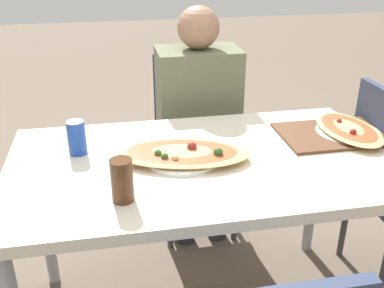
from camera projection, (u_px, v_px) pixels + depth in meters
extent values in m
cube|color=beige|center=(202.00, 164.00, 1.60)|extent=(1.37, 0.78, 0.04)
cylinder|color=#99999E|center=(44.00, 217.00, 1.95)|extent=(0.05, 0.05, 0.71)
cylinder|color=#99999E|center=(314.00, 189.00, 2.17)|extent=(0.05, 0.05, 0.71)
cube|color=#2D3851|center=(196.00, 154.00, 2.32)|extent=(0.40, 0.40, 0.04)
cube|color=#2D3851|center=(190.00, 96.00, 2.38)|extent=(0.38, 0.03, 0.46)
cylinder|color=#38383D|center=(235.00, 206.00, 2.30)|extent=(0.03, 0.03, 0.42)
cylinder|color=#38383D|center=(170.00, 213.00, 2.24)|extent=(0.03, 0.03, 0.42)
cylinder|color=#38383D|center=(219.00, 174.00, 2.60)|extent=(0.03, 0.03, 0.42)
cylinder|color=#38383D|center=(161.00, 179.00, 2.54)|extent=(0.03, 0.03, 0.42)
cylinder|color=#38383D|center=(9.00, 272.00, 1.85)|extent=(0.03, 0.03, 0.42)
cube|color=#2D3851|center=(380.00, 146.00, 1.82)|extent=(0.03, 0.38, 0.46)
cylinder|color=#38383D|center=(345.00, 220.00, 2.18)|extent=(0.03, 0.03, 0.42)
cylinder|color=#2D2D38|center=(218.00, 200.00, 2.31)|extent=(0.10, 0.10, 0.46)
cylinder|color=#2D2D38|center=(185.00, 203.00, 2.28)|extent=(0.10, 0.10, 0.46)
cube|color=#60664C|center=(198.00, 104.00, 2.17)|extent=(0.39, 0.25, 0.53)
sphere|color=#997056|center=(198.00, 27.00, 2.01)|extent=(0.19, 0.19, 0.19)
cylinder|color=white|center=(182.00, 157.00, 1.59)|extent=(0.26, 0.26, 0.01)
ellipsoid|color=#E0AD66|center=(182.00, 153.00, 1.58)|extent=(0.51, 0.33, 0.02)
ellipsoid|color=#C14C28|center=(182.00, 151.00, 1.58)|extent=(0.42, 0.27, 0.01)
sphere|color=#335928|center=(218.00, 152.00, 1.55)|extent=(0.03, 0.03, 0.03)
sphere|color=beige|center=(175.00, 158.00, 1.52)|extent=(0.02, 0.02, 0.02)
sphere|color=#335928|center=(158.00, 154.00, 1.55)|extent=(0.03, 0.03, 0.03)
sphere|color=#335928|center=(165.00, 157.00, 1.53)|extent=(0.03, 0.03, 0.03)
sphere|color=maroon|center=(192.00, 147.00, 1.59)|extent=(0.03, 0.03, 0.03)
cylinder|color=#1E47B2|center=(77.00, 138.00, 1.61)|extent=(0.07, 0.07, 0.12)
cylinder|color=silver|center=(75.00, 122.00, 1.58)|extent=(0.06, 0.06, 0.00)
cylinder|color=#4C2D19|center=(122.00, 180.00, 1.32)|extent=(0.07, 0.07, 0.13)
cube|color=brown|center=(331.00, 134.00, 1.77)|extent=(0.40, 0.28, 0.01)
cylinder|color=white|center=(348.00, 133.00, 1.78)|extent=(0.25, 0.25, 0.01)
ellipsoid|color=#E0AD66|center=(348.00, 129.00, 1.77)|extent=(0.23, 0.37, 0.02)
ellipsoid|color=#C14C28|center=(348.00, 127.00, 1.77)|extent=(0.19, 0.31, 0.01)
sphere|color=maroon|center=(353.00, 132.00, 1.71)|extent=(0.03, 0.03, 0.03)
sphere|color=maroon|center=(339.00, 121.00, 1.81)|extent=(0.02, 0.02, 0.02)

